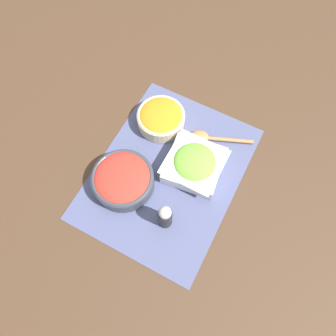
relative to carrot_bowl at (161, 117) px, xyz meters
The scene contains 7 objects.
ground_plane 0.17m from the carrot_bowl, 35.11° to the left, with size 3.00×3.00×0.00m, color #422D1E.
placemat 0.17m from the carrot_bowl, 35.11° to the left, with size 0.51×0.39×0.00m.
carrot_bowl is the anchor object (origin of this frame).
lettuce_bowl 0.18m from the carrot_bowl, 59.75° to the left, with size 0.17×0.17×0.06m.
tomato_bowl 0.22m from the carrot_bowl, ahead, with size 0.17×0.17×0.06m.
wooden_spoon 0.15m from the carrot_bowl, 95.40° to the left, with size 0.10×0.18×0.02m.
pepper_shaker 0.31m from the carrot_bowl, 30.36° to the left, with size 0.04×0.04×0.10m.
Camera 1 is at (0.32, 0.17, 0.86)m, focal length 35.00 mm.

